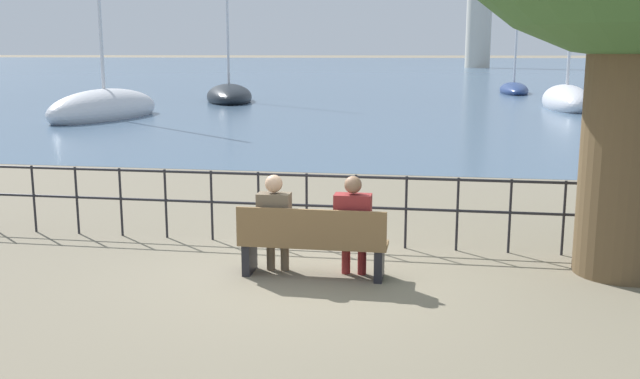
{
  "coord_description": "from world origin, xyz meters",
  "views": [
    {
      "loc": [
        1.5,
        -8.48,
        2.78
      ],
      "look_at": [
        0.0,
        0.5,
        1.01
      ],
      "focal_mm": 40.0,
      "sensor_mm": 36.0,
      "label": 1
    }
  ],
  "objects_px": {
    "sailboat_1": "(566,101)",
    "sailboat_4": "(229,96)",
    "seated_person_right": "(353,222)",
    "harbor_lighthouse": "(479,8)",
    "seated_person_left": "(275,220)",
    "sailboat_0": "(514,89)",
    "sailboat_3": "(105,109)",
    "park_bench": "(313,243)"
  },
  "relations": [
    {
      "from": "sailboat_0",
      "to": "sailboat_4",
      "type": "distance_m",
      "value": 20.08
    },
    {
      "from": "sailboat_1",
      "to": "sailboat_4",
      "type": "xyz_separation_m",
      "value": [
        -17.98,
        2.2,
        -0.04
      ]
    },
    {
      "from": "seated_person_right",
      "to": "sailboat_1",
      "type": "bearing_deg",
      "value": 75.84
    },
    {
      "from": "seated_person_right",
      "to": "sailboat_3",
      "type": "xyz_separation_m",
      "value": [
        -12.9,
        19.67,
        -0.32
      ]
    },
    {
      "from": "park_bench",
      "to": "sailboat_4",
      "type": "relative_size",
      "value": 0.17
    },
    {
      "from": "seated_person_right",
      "to": "harbor_lighthouse",
      "type": "bearing_deg",
      "value": 86.55
    },
    {
      "from": "sailboat_0",
      "to": "sailboat_3",
      "type": "height_order",
      "value": "sailboat_0"
    },
    {
      "from": "seated_person_left",
      "to": "sailboat_0",
      "type": "bearing_deg",
      "value": 80.58
    },
    {
      "from": "seated_person_left",
      "to": "seated_person_right",
      "type": "height_order",
      "value": "seated_person_right"
    },
    {
      "from": "seated_person_right",
      "to": "sailboat_0",
      "type": "relative_size",
      "value": 0.12
    },
    {
      "from": "sailboat_0",
      "to": "sailboat_1",
      "type": "relative_size",
      "value": 1.28
    },
    {
      "from": "seated_person_left",
      "to": "sailboat_4",
      "type": "xyz_separation_m",
      "value": [
        -9.79,
        30.72,
        -0.38
      ]
    },
    {
      "from": "seated_person_left",
      "to": "sailboat_0",
      "type": "relative_size",
      "value": 0.12
    },
    {
      "from": "park_bench",
      "to": "seated_person_right",
      "type": "relative_size",
      "value": 1.44
    },
    {
      "from": "sailboat_1",
      "to": "seated_person_left",
      "type": "bearing_deg",
      "value": -106.44
    },
    {
      "from": "sailboat_0",
      "to": "harbor_lighthouse",
      "type": "height_order",
      "value": "harbor_lighthouse"
    },
    {
      "from": "sailboat_0",
      "to": "harbor_lighthouse",
      "type": "bearing_deg",
      "value": 89.97
    },
    {
      "from": "seated_person_right",
      "to": "sailboat_0",
      "type": "xyz_separation_m",
      "value": [
        5.95,
        41.82,
        -0.42
      ]
    },
    {
      "from": "seated_person_left",
      "to": "harbor_lighthouse",
      "type": "distance_m",
      "value": 118.85
    },
    {
      "from": "sailboat_4",
      "to": "seated_person_right",
      "type": "bearing_deg",
      "value": -88.69
    },
    {
      "from": "sailboat_1",
      "to": "harbor_lighthouse",
      "type": "height_order",
      "value": "harbor_lighthouse"
    },
    {
      "from": "seated_person_right",
      "to": "park_bench",
      "type": "bearing_deg",
      "value": -171.47
    },
    {
      "from": "sailboat_0",
      "to": "sailboat_1",
      "type": "height_order",
      "value": "sailboat_0"
    },
    {
      "from": "park_bench",
      "to": "sailboat_4",
      "type": "distance_m",
      "value": 32.47
    },
    {
      "from": "park_bench",
      "to": "sailboat_3",
      "type": "relative_size",
      "value": 0.17
    },
    {
      "from": "seated_person_left",
      "to": "harbor_lighthouse",
      "type": "bearing_deg",
      "value": 86.07
    },
    {
      "from": "seated_person_left",
      "to": "harbor_lighthouse",
      "type": "xyz_separation_m",
      "value": [
        8.13,
        118.21,
        9.24
      ]
    },
    {
      "from": "sailboat_3",
      "to": "seated_person_left",
      "type": "bearing_deg",
      "value": -50.38
    },
    {
      "from": "park_bench",
      "to": "sailboat_1",
      "type": "distance_m",
      "value": 29.62
    },
    {
      "from": "seated_person_left",
      "to": "seated_person_right",
      "type": "bearing_deg",
      "value": -0.1
    },
    {
      "from": "seated_person_left",
      "to": "sailboat_3",
      "type": "relative_size",
      "value": 0.12
    },
    {
      "from": "sailboat_0",
      "to": "sailboat_1",
      "type": "distance_m",
      "value": 13.35
    },
    {
      "from": "seated_person_right",
      "to": "harbor_lighthouse",
      "type": "distance_m",
      "value": 118.79
    },
    {
      "from": "sailboat_1",
      "to": "sailboat_3",
      "type": "bearing_deg",
      "value": -156.65
    },
    {
      "from": "park_bench",
      "to": "seated_person_left",
      "type": "bearing_deg",
      "value": 171.28
    },
    {
      "from": "park_bench",
      "to": "harbor_lighthouse",
      "type": "xyz_separation_m",
      "value": [
        7.63,
        118.29,
        9.51
      ]
    },
    {
      "from": "harbor_lighthouse",
      "to": "seated_person_left",
      "type": "bearing_deg",
      "value": -93.93
    },
    {
      "from": "harbor_lighthouse",
      "to": "sailboat_1",
      "type": "bearing_deg",
      "value": -89.96
    },
    {
      "from": "sailboat_4",
      "to": "sailboat_1",
      "type": "bearing_deg",
      "value": -25.01
    },
    {
      "from": "sailboat_3",
      "to": "harbor_lighthouse",
      "type": "height_order",
      "value": "harbor_lighthouse"
    },
    {
      "from": "seated_person_left",
      "to": "sailboat_3",
      "type": "xyz_separation_m",
      "value": [
        -11.91,
        19.67,
        -0.32
      ]
    },
    {
      "from": "sailboat_3",
      "to": "park_bench",
      "type": "bearing_deg",
      "value": -49.43
    }
  ]
}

